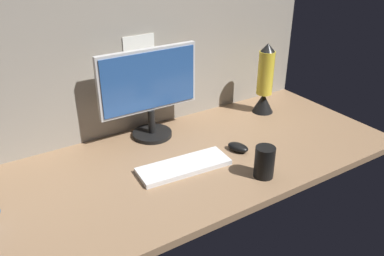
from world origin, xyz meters
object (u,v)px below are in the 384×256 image
object	(u,v)px
keyboard	(184,166)
lava_lamp	(265,84)
mouse	(238,147)
monitor	(149,89)
mug_black_travel	(264,162)

from	to	relation	value
keyboard	lava_lamp	distance (cm)	68.92
mouse	lava_lamp	bearing A→B (deg)	15.22
monitor	mug_black_travel	world-z (taller)	monitor
monitor	keyboard	world-z (taller)	monitor
mouse	mug_black_travel	size ratio (longest dim) A/B	0.77
keyboard	mug_black_travel	bearing A→B (deg)	-37.53
mug_black_travel	lava_lamp	distance (cm)	61.08
keyboard	mug_black_travel	world-z (taller)	mug_black_travel
monitor	lava_lamp	bearing A→B (deg)	-6.70
monitor	mouse	size ratio (longest dim) A/B	4.81
monitor	mouse	distance (cm)	45.97
keyboard	mouse	size ratio (longest dim) A/B	3.85
keyboard	mug_black_travel	xyz separation A→B (cm)	(23.12, -20.76, 5.27)
keyboard	lava_lamp	size ratio (longest dim) A/B	1.03
mouse	mug_black_travel	distance (cm)	21.20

